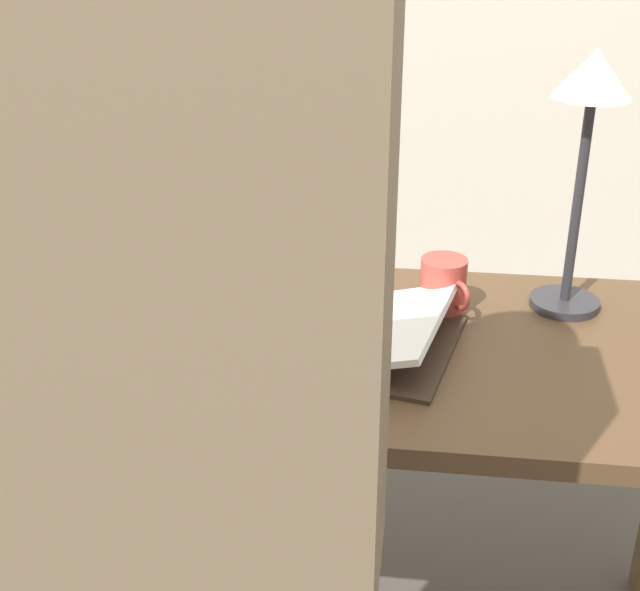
{
  "coord_description": "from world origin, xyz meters",
  "views": [
    {
      "loc": [
        0.15,
        -1.34,
        1.48
      ],
      "look_at": [
        -0.01,
        0.0,
        0.82
      ],
      "focal_mm": 50.0,
      "sensor_mm": 36.0,
      "label": 1
    }
  ],
  "objects": [
    {
      "name": "reading_desk",
      "position": [
        0.0,
        0.0,
        0.64
      ],
      "size": [
        1.48,
        0.62,
        0.74
      ],
      "color": "brown",
      "rests_on": "ground_plane"
    },
    {
      "name": "open_book",
      "position": [
        -0.02,
        0.0,
        0.76
      ],
      "size": [
        0.53,
        0.39,
        0.07
      ],
      "rotation": [
        0.0,
        0.0,
        -0.21
      ],
      "color": "#38281E",
      "rests_on": "reading_desk"
    },
    {
      "name": "pencil",
      "position": [
        0.04,
        -0.21,
        0.75
      ],
      "size": [
        0.05,
        0.14,
        0.01
      ],
      "rotation": [
        0.0,
        0.0,
        0.28
      ],
      "color": "gold",
      "rests_on": "reading_desk"
    },
    {
      "name": "reading_lamp",
      "position": [
        0.42,
        0.17,
        1.09
      ],
      "size": [
        0.13,
        0.13,
        0.47
      ],
      "color": "#2D2D33",
      "rests_on": "reading_desk"
    },
    {
      "name": "book_stack_tall",
      "position": [
        -0.47,
        -0.06,
        0.8
      ],
      "size": [
        0.23,
        0.31,
        0.12
      ],
      "color": "brown",
      "rests_on": "reading_desk"
    },
    {
      "name": "book_standing_upright",
      "position": [
        -0.32,
        -0.05,
        0.86
      ],
      "size": [
        0.04,
        0.15,
        0.23
      ],
      "rotation": [
        0.0,
        0.0,
        0.15
      ],
      "color": "#1E284C",
      "rests_on": "reading_desk"
    },
    {
      "name": "person_reader",
      "position": [
        -0.05,
        -0.68,
        0.86
      ],
      "size": [
        0.36,
        0.22,
        1.74
      ],
      "rotation": [
        0.0,
        0.0,
        3.14
      ],
      "color": "#2D3342",
      "rests_on": "ground_plane"
    },
    {
      "name": "coffee_mug",
      "position": [
        0.19,
        0.12,
        0.79
      ],
      "size": [
        0.09,
        0.1,
        0.1
      ],
      "rotation": [
        0.0,
        0.0,
        5.37
      ],
      "color": "#B74238",
      "rests_on": "reading_desk"
    }
  ]
}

